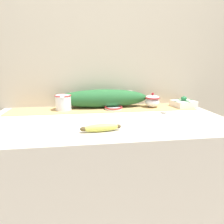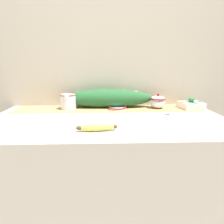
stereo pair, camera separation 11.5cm
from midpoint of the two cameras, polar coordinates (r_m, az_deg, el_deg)
name	(u,v)px [view 1 (the left image)]	position (r m, az deg, el deg)	size (l,w,h in m)	color
countertop	(108,185)	(1.39, -3.69, -20.18)	(1.43, 0.76, 0.91)	beige
back_wall	(101,67)	(1.55, -5.30, 12.67)	(2.23, 0.04, 2.40)	#B7AD99
table_runner	(103,109)	(1.44, -4.75, 0.90)	(1.32, 0.23, 0.00)	tan
cream_pitcher	(63,102)	(1.44, -15.96, 2.78)	(0.11, 0.13, 0.11)	white
sugar_bowl	(152,101)	(1.50, 9.32, 3.17)	(0.11, 0.11, 0.11)	white
small_dish	(114,108)	(1.42, -1.87, 1.18)	(0.13, 0.13, 0.02)	white
banana	(101,128)	(0.98, -6.58, -4.55)	(0.20, 0.06, 0.04)	#CCD156
spoon	(162,112)	(1.35, 11.86, -0.15)	(0.16, 0.05, 0.01)	#A89E89
gift_box	(183,103)	(1.58, 17.81, 2.38)	(0.18, 0.16, 0.08)	silver
poinsettia_garland	(103,98)	(1.47, -4.81, 3.96)	(0.67, 0.15, 0.13)	#235B2D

